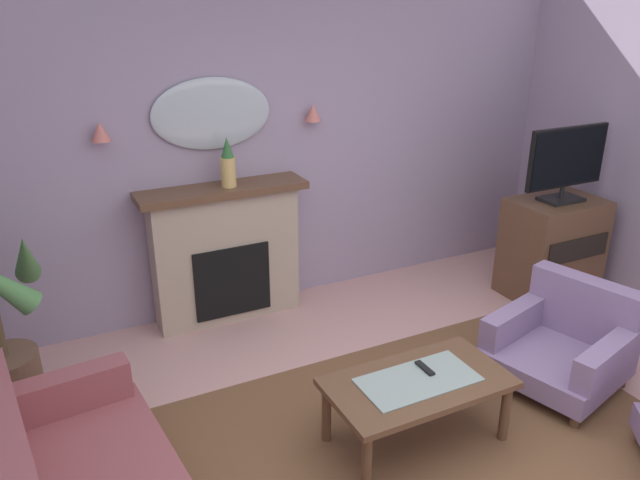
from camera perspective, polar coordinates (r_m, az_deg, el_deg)
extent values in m
cube|color=#9E8CA8|center=(5.24, -4.75, 9.66)|extent=(6.64, 0.10, 2.96)
cube|color=brown|center=(3.95, 10.10, -19.13)|extent=(3.20, 2.40, 0.01)
cube|color=tan|center=(5.17, -8.71, -1.52)|extent=(1.20, 0.28, 1.10)
cube|color=black|center=(5.15, -8.26, -3.65)|extent=(0.64, 0.12, 0.60)
cube|color=brown|center=(4.95, -9.02, 4.57)|extent=(1.36, 0.36, 0.06)
cylinder|color=tan|center=(4.91, -8.49, 6.25)|extent=(0.12, 0.12, 0.24)
cone|color=#2D6633|center=(4.86, -8.62, 8.49)|extent=(0.10, 0.10, 0.16)
ellipsoid|color=#B2BCC6|center=(4.96, -9.97, 11.44)|extent=(0.96, 0.06, 0.56)
cone|color=#D17066|center=(4.75, -19.70, 9.44)|extent=(0.14, 0.14, 0.14)
cone|color=#D17066|center=(5.22, -0.65, 11.72)|extent=(0.14, 0.14, 0.14)
cube|color=brown|center=(3.81, 9.06, -12.95)|extent=(1.10, 0.60, 0.04)
cube|color=#8C9E99|center=(3.80, 9.08, -12.66)|extent=(0.72, 0.36, 0.01)
cylinder|color=brown|center=(3.57, 4.33, -19.97)|extent=(0.06, 0.06, 0.40)
cylinder|color=brown|center=(4.06, 16.77, -15.09)|extent=(0.06, 0.06, 0.40)
cylinder|color=brown|center=(3.89, 0.60, -15.80)|extent=(0.06, 0.06, 0.40)
cylinder|color=brown|center=(4.35, 12.45, -11.92)|extent=(0.06, 0.06, 0.40)
cube|color=black|center=(3.89, 9.68, -11.67)|extent=(0.04, 0.16, 0.02)
cube|color=#934C51|center=(4.01, -22.62, -12.96)|extent=(0.77, 0.23, 0.24)
cylinder|color=brown|center=(4.24, -17.24, -15.87)|extent=(0.07, 0.07, 0.10)
cylinder|color=brown|center=(4.19, -26.62, -18.00)|extent=(0.07, 0.07, 0.10)
cube|color=gray|center=(4.70, 20.95, -10.48)|extent=(0.98, 0.98, 0.16)
cube|color=gray|center=(4.83, 23.36, -5.79)|extent=(0.37, 0.81, 0.45)
cube|color=gray|center=(4.73, 17.65, -7.09)|extent=(0.73, 0.32, 0.22)
cube|color=gray|center=(4.49, 25.11, -9.90)|extent=(0.73, 0.32, 0.22)
cylinder|color=brown|center=(4.64, 14.95, -12.01)|extent=(0.06, 0.06, 0.10)
cylinder|color=brown|center=(4.39, 22.54, -15.23)|extent=(0.06, 0.06, 0.10)
cylinder|color=brown|center=(5.15, 19.25, -8.90)|extent=(0.06, 0.06, 0.10)
cylinder|color=brown|center=(4.93, 26.18, -11.53)|extent=(0.06, 0.06, 0.10)
cylinder|color=brown|center=(4.42, 27.56, -15.89)|extent=(0.06, 0.06, 0.10)
cube|color=brown|center=(5.93, 20.66, -0.65)|extent=(0.80, 0.56, 0.90)
cube|color=black|center=(5.73, 22.81, -0.79)|extent=(0.68, 0.02, 0.20)
cube|color=black|center=(5.77, 21.41, 3.55)|extent=(0.36, 0.24, 0.03)
cylinder|color=black|center=(5.75, 21.50, 4.17)|extent=(0.04, 0.04, 0.10)
cube|color=black|center=(5.67, 21.93, 7.15)|extent=(0.84, 0.04, 0.52)
cube|color=black|center=(5.66, 22.08, 7.09)|extent=(0.80, 0.01, 0.48)
cylinder|color=brown|center=(4.68, -26.97, -11.52)|extent=(0.44, 0.44, 0.38)
cone|color=#4C8447|center=(4.30, -25.64, -1.36)|extent=(0.18, 0.58, 0.53)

